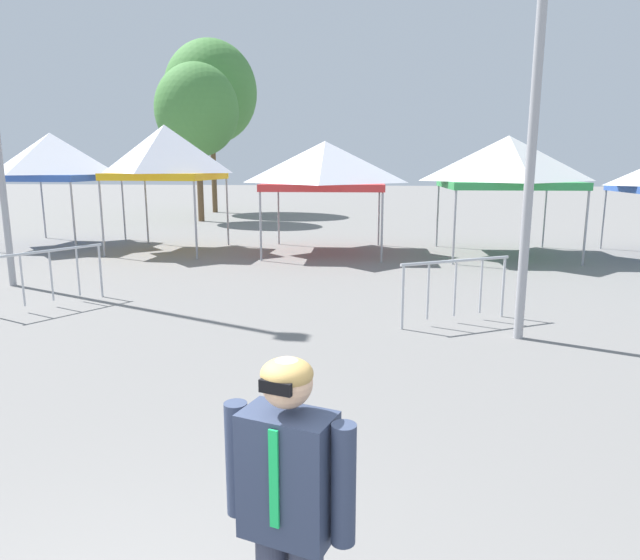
# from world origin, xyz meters

# --- Properties ---
(canopy_tent_far_left) EXTENTS (3.32, 3.32, 3.59)m
(canopy_tent_far_left) POSITION_xyz_m (-9.60, 15.80, 2.84)
(canopy_tent_far_left) COLOR #9E9EA3
(canopy_tent_far_left) RESTS_ON ground
(canopy_tent_left_of_center) EXTENTS (3.06, 3.06, 3.75)m
(canopy_tent_left_of_center) POSITION_xyz_m (-5.50, 15.00, 2.95)
(canopy_tent_left_of_center) COLOR #9E9EA3
(canopy_tent_left_of_center) RESTS_ON ground
(canopy_tent_right_of_center) EXTENTS (3.57, 3.57, 3.26)m
(canopy_tent_right_of_center) POSITION_xyz_m (-0.73, 15.15, 2.57)
(canopy_tent_right_of_center) COLOR #9E9EA3
(canopy_tent_right_of_center) RESTS_ON ground
(canopy_tent_behind_center) EXTENTS (3.65, 3.65, 3.39)m
(canopy_tent_behind_center) POSITION_xyz_m (4.46, 15.21, 2.67)
(canopy_tent_behind_center) COLOR #9E9EA3
(canopy_tent_behind_center) RESTS_ON ground
(person_foreground) EXTENTS (0.62, 0.36, 1.78)m
(person_foreground) POSITION_xyz_m (0.62, 0.71, 1.03)
(person_foreground) COLOR #33384C
(person_foreground) RESTS_ON ground
(tree_behind_tents_left) EXTENTS (4.88, 4.88, 9.05)m
(tree_behind_tents_left) POSITION_xyz_m (-8.29, 28.91, 6.35)
(tree_behind_tents_left) COLOR brown
(tree_behind_tents_left) RESTS_ON ground
(tree_behind_tents_center) EXTENTS (3.74, 3.74, 7.05)m
(tree_behind_tents_center) POSITION_xyz_m (-7.45, 23.96, 4.98)
(tree_behind_tents_center) COLOR brown
(tree_behind_tents_center) RESTS_ON ground
(crowd_barrier_by_lift) EXTENTS (1.11, 1.83, 1.08)m
(crowd_barrier_by_lift) POSITION_xyz_m (-5.06, 7.99, 0.75)
(crowd_barrier_by_lift) COLOR #B7BABF
(crowd_barrier_by_lift) RESTS_ON ground
(crowd_barrier_mid_lot) EXTENTS (1.86, 1.06, 1.08)m
(crowd_barrier_mid_lot) POSITION_xyz_m (2.22, 7.73, 0.75)
(crowd_barrier_mid_lot) COLOR #B7BABF
(crowd_barrier_mid_lot) RESTS_ON ground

